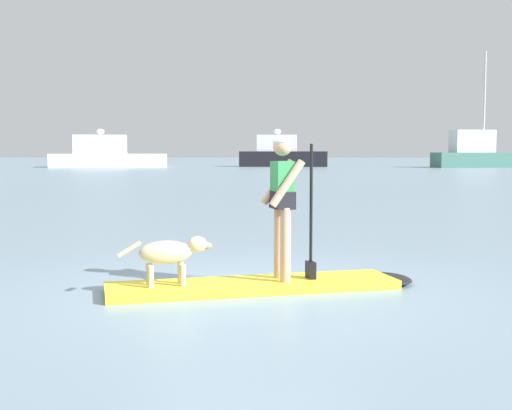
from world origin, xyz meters
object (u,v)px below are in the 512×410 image
at_px(paddleboard, 272,285).
at_px(dog, 170,253).
at_px(moored_boat_far_starboard, 282,155).
at_px(moored_boat_port, 476,153).
at_px(moored_boat_center, 106,155).
at_px(person_paddler, 284,197).

bearing_deg(paddleboard, dog, -163.62).
bearing_deg(dog, moored_boat_far_starboard, 88.79).
bearing_deg(moored_boat_far_starboard, moored_boat_port, -11.14).
bearing_deg(dog, moored_boat_port, 71.13).
relative_size(dog, moored_boat_center, 0.08).
bearing_deg(moored_boat_center, moored_boat_far_starboard, 11.28).
relative_size(person_paddler, moored_boat_far_starboard, 0.17).
bearing_deg(person_paddler, paddleboard, -163.62).
xyz_separation_m(dog, moored_boat_center, (-17.41, 64.14, 0.83)).
relative_size(person_paddler, moored_boat_center, 0.13).
bearing_deg(paddleboard, moored_boat_port, 71.95).
distance_m(paddleboard, moored_boat_center, 66.46).
distance_m(moored_boat_center, moored_boat_port, 39.24).
relative_size(paddleboard, moored_boat_center, 0.29).
xyz_separation_m(person_paddler, moored_boat_center, (-18.67, 63.77, 0.22)).
xyz_separation_m(moored_boat_center, moored_boat_port, (39.24, -0.26, 0.19)).
bearing_deg(moored_boat_center, paddleboard, -73.80).
bearing_deg(moored_boat_far_starboard, person_paddler, -90.15).
bearing_deg(dog, paddleboard, 16.38).
relative_size(person_paddler, moored_boat_port, 0.14).
distance_m(dog, moored_boat_far_starboard, 67.92).
height_order(moored_boat_center, moored_boat_port, moored_boat_port).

